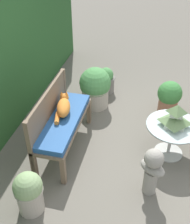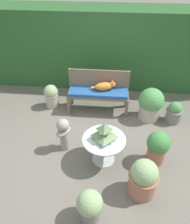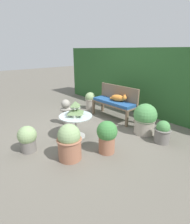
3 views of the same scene
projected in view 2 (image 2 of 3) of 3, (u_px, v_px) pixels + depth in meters
ground at (97, 142)px, 4.25m from camera, size 30.00×30.00×0.00m
foliage_hedge_back at (106, 47)px, 5.58m from camera, size 6.40×1.02×1.92m
garden_bench at (98, 94)px, 4.81m from camera, size 1.34×0.44×0.52m
bench_backrest at (99, 81)px, 4.83m from camera, size 1.34×0.06×0.92m
cat at (105, 86)px, 4.72m from camera, size 0.54×0.28×0.23m
patio_table at (104, 143)px, 3.66m from camera, size 0.73×0.73×0.51m
pagoda_birdhouse at (104, 133)px, 3.51m from camera, size 0.33×0.33×0.33m
garden_bust at (64, 132)px, 3.89m from camera, size 0.33×0.37×0.68m
potted_plant_hedge_corner at (174, 112)px, 4.61m from camera, size 0.35×0.35×0.49m
potted_plant_path_edge at (143, 178)px, 3.20m from camera, size 0.45×0.45×0.67m
potted_plant_patio_mid at (90, 206)px, 2.92m from camera, size 0.36×0.36×0.52m
potted_plant_table_near at (158, 147)px, 3.67m from camera, size 0.39×0.39×0.64m
potted_plant_bench_right at (151, 104)px, 4.63m from camera, size 0.53×0.53×0.72m
potted_plant_table_far at (51, 96)px, 5.02m from camera, size 0.33×0.33×0.56m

